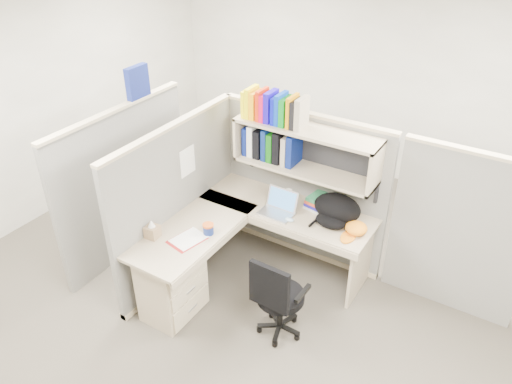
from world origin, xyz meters
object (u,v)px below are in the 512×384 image
Objects in this scene: laptop at (277,204)px; snack_canister at (208,229)px; backpack at (335,211)px; desk at (203,265)px; task_chair at (278,309)px.

snack_canister is at bearing -120.39° from laptop.
laptop is 0.55m from backpack.
laptop is (0.37, 0.71, 0.41)m from desk.
task_chair is at bearing -57.34° from laptop.
backpack is at bearing 44.09° from desk.
snack_canister reaches higher than desk.
desk is 0.90m from laptop.
task_chair reaches higher than desk.
laptop is at bearing -141.79° from backpack.
task_chair reaches higher than snack_canister.
desk is at bearing -114.41° from backpack.
desk is 1.32m from backpack.
task_chair is at bearing -8.46° from snack_canister.
backpack is 1.04m from task_chair.
snack_canister is (-0.00, 0.11, 0.34)m from desk.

